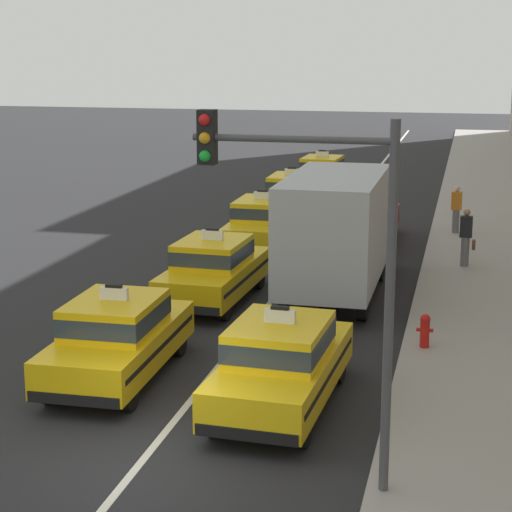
% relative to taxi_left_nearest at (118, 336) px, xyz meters
% --- Properties ---
extents(ground_plane, '(160.00, 160.00, 0.00)m').
position_rel_taxi_left_nearest_xyz_m(ground_plane, '(1.73, -3.55, -0.88)').
color(ground_plane, '#232326').
extents(lane_stripe_left_right, '(0.14, 80.00, 0.01)m').
position_rel_taxi_left_nearest_xyz_m(lane_stripe_left_right, '(1.73, 16.45, -0.87)').
color(lane_stripe_left_right, silver).
rests_on(lane_stripe_left_right, ground).
extents(sidewalk_curb, '(4.00, 90.00, 0.15)m').
position_rel_taxi_left_nearest_xyz_m(sidewalk_curb, '(7.33, 11.45, -0.80)').
color(sidewalk_curb, '#9E9993').
rests_on(sidewalk_curb, ground).
extents(taxi_left_nearest, '(1.90, 4.59, 1.96)m').
position_rel_taxi_left_nearest_xyz_m(taxi_left_nearest, '(0.00, 0.00, 0.00)').
color(taxi_left_nearest, black).
rests_on(taxi_left_nearest, ground).
extents(taxi_left_second, '(1.98, 4.62, 1.96)m').
position_rel_taxi_left_nearest_xyz_m(taxi_left_second, '(0.31, 5.79, 0.00)').
color(taxi_left_second, black).
rests_on(taxi_left_second, ground).
extents(taxi_left_third, '(1.84, 4.57, 1.96)m').
position_rel_taxi_left_nearest_xyz_m(taxi_left_third, '(0.15, 12.16, 0.00)').
color(taxi_left_third, black).
rests_on(taxi_left_third, ground).
extents(taxi_left_fourth, '(1.85, 4.57, 1.96)m').
position_rel_taxi_left_nearest_xyz_m(taxi_left_fourth, '(-0.01, 17.87, 0.00)').
color(taxi_left_fourth, black).
rests_on(taxi_left_fourth, ground).
extents(taxi_left_fifth, '(2.01, 4.63, 1.96)m').
position_rel_taxi_left_nearest_xyz_m(taxi_left_fifth, '(0.16, 23.92, 0.00)').
color(taxi_left_fifth, black).
rests_on(taxi_left_fifth, ground).
extents(taxi_right_nearest, '(2.01, 4.64, 1.96)m').
position_rel_taxi_left_nearest_xyz_m(taxi_right_nearest, '(3.44, -0.73, 0.00)').
color(taxi_right_nearest, black).
rests_on(taxi_right_nearest, ground).
extents(box_truck_right_second, '(2.31, 6.96, 3.27)m').
position_rel_taxi_left_nearest_xyz_m(box_truck_right_second, '(3.28, 7.40, 0.90)').
color(box_truck_right_second, black).
rests_on(box_truck_right_second, ground).
extents(sedan_right_third, '(1.91, 4.36, 1.58)m').
position_rel_taxi_left_nearest_xyz_m(sedan_right_third, '(3.25, 14.11, -0.03)').
color(sedan_right_third, black).
rests_on(sedan_right_third, ground).
extents(pedestrian_near_crosswalk, '(0.36, 0.24, 1.64)m').
position_rel_taxi_left_nearest_xyz_m(pedestrian_near_crosswalk, '(6.18, 15.57, 0.10)').
color(pedestrian_near_crosswalk, slate).
rests_on(pedestrian_near_crosswalk, sidewalk_curb).
extents(pedestrian_mid_block, '(0.47, 0.24, 1.70)m').
position_rel_taxi_left_nearest_xyz_m(pedestrian_mid_block, '(6.56, 10.66, 0.12)').
color(pedestrian_mid_block, slate).
rests_on(pedestrian_mid_block, sidewalk_curb).
extents(fire_hydrant, '(0.36, 0.22, 0.73)m').
position_rel_taxi_left_nearest_xyz_m(fire_hydrant, '(5.81, 2.92, -0.33)').
color(fire_hydrant, red).
rests_on(fire_hydrant, sidewalk_curb).
extents(traffic_light_pole, '(2.87, 0.33, 5.58)m').
position_rel_taxi_left_nearest_xyz_m(traffic_light_pole, '(4.62, -3.73, 2.94)').
color(traffic_light_pole, '#47474C').
rests_on(traffic_light_pole, ground).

